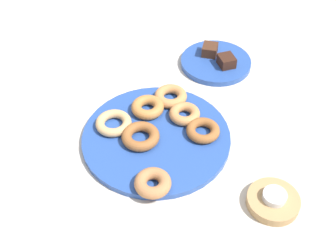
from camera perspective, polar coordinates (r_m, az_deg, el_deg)
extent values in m
plane|color=beige|center=(1.02, -1.69, -1.84)|extent=(2.40, 2.40, 0.00)
cylinder|color=#284C9E|center=(1.01, -1.70, -1.55)|extent=(0.36, 0.36, 0.02)
torus|color=#995B2D|center=(0.99, -3.86, -1.41)|extent=(0.12, 0.12, 0.02)
torus|color=#995B2D|center=(1.00, 4.72, -0.72)|extent=(0.12, 0.12, 0.02)
torus|color=tan|center=(1.03, -7.52, 0.40)|extent=(0.11, 0.11, 0.02)
torus|color=#C6844C|center=(1.09, 0.28, 4.08)|extent=(0.11, 0.11, 0.02)
torus|color=#B27547|center=(0.90, -2.19, -7.79)|extent=(0.10, 0.10, 0.03)
torus|color=#C6844C|center=(1.04, 2.19, 1.67)|extent=(0.09, 0.09, 0.02)
torus|color=#BC7A3D|center=(1.06, -2.88, 2.57)|extent=(0.12, 0.12, 0.03)
cylinder|color=#284C9E|center=(1.25, 6.46, 8.63)|extent=(0.21, 0.21, 0.02)
cube|color=#472819|center=(1.25, 5.67, 10.32)|extent=(0.06, 0.05, 0.03)
cube|color=#381E14|center=(1.22, 7.91, 8.79)|extent=(0.06, 0.05, 0.03)
cylinder|color=tan|center=(0.92, 14.05, -9.94)|extent=(0.11, 0.11, 0.02)
cylinder|color=silver|center=(0.90, 14.25, -9.28)|extent=(0.05, 0.05, 0.01)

